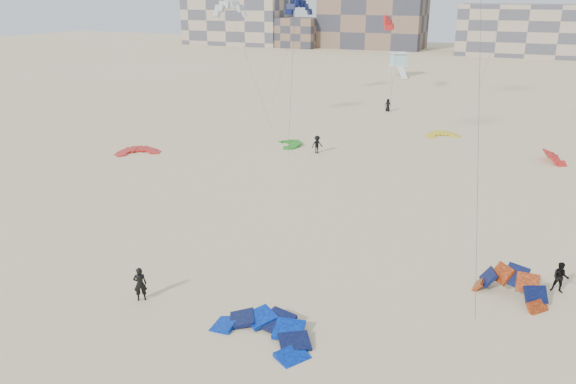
% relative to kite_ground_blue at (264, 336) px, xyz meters
% --- Properties ---
extents(ground, '(320.00, 320.00, 0.00)m').
position_rel_kite_ground_blue_xyz_m(ground, '(-3.61, 3.48, 0.00)').
color(ground, beige).
rests_on(ground, ground).
extents(kite_ground_blue, '(5.57, 5.76, 1.87)m').
position_rel_kite_ground_blue_xyz_m(kite_ground_blue, '(0.00, 0.00, 0.00)').
color(kite_ground_blue, '#003DBA').
rests_on(kite_ground_blue, ground).
extents(kite_ground_orange, '(4.83, 4.81, 3.71)m').
position_rel_kite_ground_blue_xyz_m(kite_ground_orange, '(9.88, 8.04, 0.00)').
color(kite_ground_orange, '#E14F14').
rests_on(kite_ground_orange, ground).
extents(kite_ground_red, '(5.44, 5.47, 1.20)m').
position_rel_kite_ground_blue_xyz_m(kite_ground_red, '(-24.53, 22.57, 0.00)').
color(kite_ground_red, red).
rests_on(kite_ground_red, ground).
extents(kite_ground_green, '(4.62, 4.55, 1.22)m').
position_rel_kite_ground_blue_xyz_m(kite_ground_green, '(-12.36, 31.16, 0.00)').
color(kite_ground_green, '#219219').
rests_on(kite_ground_green, ground).
extents(kite_ground_red_far, '(3.87, 3.75, 3.01)m').
position_rel_kite_ground_blue_xyz_m(kite_ground_red_far, '(12.16, 35.44, 0.00)').
color(kite_ground_red_far, red).
rests_on(kite_ground_red_far, ground).
extents(kite_ground_yellow, '(4.55, 4.65, 1.14)m').
position_rel_kite_ground_blue_xyz_m(kite_ground_yellow, '(1.27, 41.22, 0.00)').
color(kite_ground_yellow, yellow).
rests_on(kite_ground_yellow, ground).
extents(kitesurfer_main, '(0.78, 0.73, 1.80)m').
position_rel_kite_ground_blue_xyz_m(kitesurfer_main, '(-7.01, 0.34, 0.90)').
color(kitesurfer_main, black).
rests_on(kitesurfer_main, ground).
extents(kitesurfer_b, '(0.82, 0.65, 1.66)m').
position_rel_kite_ground_blue_xyz_m(kitesurfer_b, '(12.17, 9.59, 0.83)').
color(kitesurfer_b, black).
rests_on(kitesurfer_b, ground).
extents(kitesurfer_c, '(1.23, 1.25, 1.72)m').
position_rel_kite_ground_blue_xyz_m(kitesurfer_c, '(-8.68, 29.44, 0.86)').
color(kitesurfer_c, black).
rests_on(kitesurfer_c, ground).
extents(kitesurfer_e, '(0.90, 0.70, 1.62)m').
position_rel_kite_ground_blue_xyz_m(kitesurfer_e, '(-7.48, 51.99, 0.81)').
color(kitesurfer_e, black).
rests_on(kitesurfer_e, ground).
extents(kite_fly_grey, '(8.30, 4.79, 13.20)m').
position_rel_kite_ground_blue_xyz_m(kite_fly_grey, '(-20.66, 34.72, 12.81)').
color(kite_fly_grey, white).
rests_on(kite_fly_grey, ground).
extents(kite_fly_navy, '(5.48, 13.62, 12.91)m').
position_rel_kite_ground_blue_xyz_m(kite_fly_navy, '(-21.56, 55.65, 12.47)').
color(kite_fly_navy, '#0D1A42').
rests_on(kite_fly_navy, ground).
extents(kite_fly_red, '(4.56, 4.43, 10.87)m').
position_rel_kite_ground_blue_xyz_m(kite_fly_red, '(-10.75, 63.04, 10.31)').
color(kite_fly_red, red).
rests_on(kite_fly_red, ground).
extents(lifeguard_tower_far, '(4.17, 6.47, 4.30)m').
position_rel_kite_ground_blue_xyz_m(lifeguard_tower_far, '(-13.88, 84.69, 2.13)').
color(lifeguard_tower_far, white).
rests_on(lifeguard_tower_far, ground).
extents(condo_west_a, '(30.00, 15.00, 14.00)m').
position_rel_kite_ground_blue_xyz_m(condo_west_a, '(-73.61, 133.48, 7.00)').
color(condo_west_a, tan).
rests_on(condo_west_a, ground).
extents(condo_west_b, '(28.00, 14.00, 18.00)m').
position_rel_kite_ground_blue_xyz_m(condo_west_b, '(-33.61, 137.48, 9.00)').
color(condo_west_b, '#7D604B').
rests_on(condo_west_b, ground).
extents(condo_mid, '(32.00, 16.00, 12.00)m').
position_rel_kite_ground_blue_xyz_m(condo_mid, '(6.39, 133.48, 6.00)').
color(condo_mid, tan).
rests_on(condo_mid, ground).
extents(condo_fill_left, '(12.00, 10.00, 8.00)m').
position_rel_kite_ground_blue_xyz_m(condo_fill_left, '(-53.61, 131.48, 4.00)').
color(condo_fill_left, '#7D604B').
rests_on(condo_fill_left, ground).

